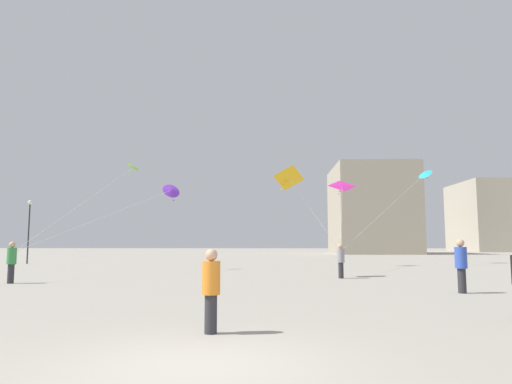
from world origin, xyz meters
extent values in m
plane|color=#9E9689|center=(0.00, 0.00, 0.00)|extent=(300.00, 300.00, 0.00)
cylinder|color=#2D2D33|center=(-0.09, 2.37, 0.37)|extent=(0.24, 0.24, 0.73)
cylinder|color=orange|center=(-0.09, 2.37, 1.05)|extent=(0.35, 0.35, 0.64)
sphere|color=tan|center=(-0.09, 2.37, 1.49)|extent=(0.24, 0.24, 0.24)
cylinder|color=#2D2D33|center=(7.58, 10.00, 0.42)|extent=(0.28, 0.28, 0.85)
cylinder|color=#3351B7|center=(7.58, 10.00, 1.22)|extent=(0.41, 0.41, 0.74)
sphere|color=tan|center=(7.58, 10.00, 1.73)|extent=(0.28, 0.28, 0.28)
cylinder|color=#2D2D33|center=(-10.24, 13.18, 0.41)|extent=(0.27, 0.27, 0.81)
cylinder|color=#388C47|center=(-10.24, 13.18, 1.17)|extent=(0.39, 0.39, 0.71)
sphere|color=tan|center=(-10.24, 13.18, 1.66)|extent=(0.27, 0.27, 0.27)
cylinder|color=#2D2D33|center=(4.34, 16.74, 0.39)|extent=(0.25, 0.25, 0.77)
cylinder|color=gray|center=(4.34, 16.74, 1.11)|extent=(0.37, 0.37, 0.67)
sphere|color=tan|center=(4.34, 16.74, 1.57)|extent=(0.25, 0.25, 0.25)
pyramid|color=yellow|center=(1.81, 17.51, 5.10)|extent=(1.51, 1.39, 0.92)
sphere|color=yellow|center=(1.71, 17.41, 4.88)|extent=(0.10, 0.10, 0.10)
sphere|color=yellow|center=(1.60, 17.33, 4.67)|extent=(0.10, 0.10, 0.10)
sphere|color=yellow|center=(1.48, 17.25, 4.46)|extent=(0.10, 0.10, 0.10)
cylinder|color=silver|center=(3.08, 17.11, 3.19)|extent=(2.53, 0.77, 3.80)
pyramid|color=#D12899|center=(6.19, 28.97, 6.07)|extent=(1.74, 1.10, 0.73)
sphere|color=#D12899|center=(6.09, 28.88, 5.83)|extent=(0.10, 0.10, 0.10)
sphere|color=#D12899|center=(5.99, 28.78, 5.62)|extent=(0.10, 0.10, 0.10)
sphere|color=#D12899|center=(5.89, 28.69, 5.41)|extent=(0.10, 0.10, 0.10)
cylinder|color=silver|center=(5.26, 22.86, 3.67)|extent=(1.87, 12.26, 4.76)
cone|color=#1EB2C6|center=(14.09, 34.22, 7.71)|extent=(1.55, 1.59, 0.89)
sphere|color=#1EB2C6|center=(14.13, 34.09, 7.50)|extent=(0.10, 0.10, 0.10)
sphere|color=#1EB2C6|center=(14.17, 33.95, 7.29)|extent=(0.10, 0.10, 0.10)
sphere|color=#1EB2C6|center=(14.21, 33.82, 7.08)|extent=(0.10, 0.10, 0.10)
cylinder|color=silver|center=(9.21, 25.48, 4.51)|extent=(9.77, 17.49, 6.43)
cone|color=purple|center=(-5.78, 23.96, 5.21)|extent=(1.41, 1.31, 1.02)
sphere|color=purple|center=(-5.76, 24.10, 5.00)|extent=(0.10, 0.10, 0.10)
sphere|color=purple|center=(-5.74, 24.23, 4.79)|extent=(0.10, 0.10, 0.10)
sphere|color=purple|center=(-5.73, 24.37, 4.58)|extent=(0.10, 0.10, 0.10)
cylinder|color=silver|center=(-8.01, 18.57, 3.25)|extent=(4.47, 10.79, 3.92)
pyramid|color=#8CD12D|center=(-9.83, 28.74, 7.58)|extent=(0.87, 1.29, 0.52)
sphere|color=#8CD12D|center=(-9.90, 28.62, 7.35)|extent=(0.10, 0.10, 0.10)
sphere|color=#8CD12D|center=(-9.95, 28.49, 7.14)|extent=(0.10, 0.10, 0.10)
sphere|color=#8CD12D|center=(-10.01, 28.36, 6.93)|extent=(0.10, 0.10, 0.10)
cylinder|color=silver|center=(-10.04, 20.96, 4.43)|extent=(0.40, 15.58, 6.28)
cube|color=#A39984|center=(17.00, 72.38, 7.17)|extent=(12.67, 16.83, 14.35)
cylinder|color=#2D2D30|center=(-19.63, 31.96, 2.49)|extent=(0.12, 0.12, 4.99)
sphere|color=#EAE5C6|center=(-19.63, 31.96, 5.14)|extent=(0.36, 0.36, 0.36)
camera|label=1|loc=(1.18, -6.81, 1.72)|focal=33.06mm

